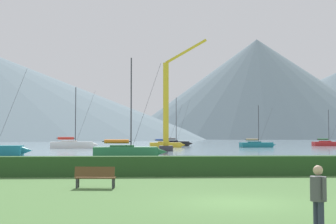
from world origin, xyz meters
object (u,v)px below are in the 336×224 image
(sailboat_slip_4, at_px, (126,151))
(person_standing_walker, at_px, (318,196))
(sailboat_slip_3, at_px, (166,144))
(sailboat_slip_8, at_px, (257,144))
(sailboat_slip_7, at_px, (72,144))
(park_bench_near_path, at_px, (95,176))
(dock_crane, at_px, (167,112))
(sailboat_slip_6, at_px, (327,143))
(sailboat_slip_5, at_px, (174,143))

(sailboat_slip_4, xyz_separation_m, person_standing_walker, (5.73, -40.77, 0.30))
(sailboat_slip_3, bearing_deg, sailboat_slip_8, -5.07)
(sailboat_slip_7, bearing_deg, sailboat_slip_8, -0.74)
(sailboat_slip_8, bearing_deg, sailboat_slip_4, -126.86)
(park_bench_near_path, xyz_separation_m, dock_crane, (5.72, 49.20, 5.33))
(sailboat_slip_6, height_order, person_standing_walker, sailboat_slip_6)
(sailboat_slip_4, distance_m, park_bench_near_path, 30.16)
(person_standing_walker, bearing_deg, sailboat_slip_5, 76.07)
(sailboat_slip_5, xyz_separation_m, sailboat_slip_6, (33.73, -2.63, -0.07))
(sailboat_slip_5, bearing_deg, park_bench_near_path, -100.03)
(sailboat_slip_6, bearing_deg, sailboat_slip_4, -129.48)
(sailboat_slip_3, distance_m, sailboat_slip_4, 41.33)
(sailboat_slip_5, distance_m, sailboat_slip_6, 33.83)
(sailboat_slip_5, xyz_separation_m, dock_crane, (-3.30, -34.71, 5.21))
(sailboat_slip_4, height_order, sailboat_slip_5, sailboat_slip_5)
(sailboat_slip_4, distance_m, person_standing_walker, 41.18)
(sailboat_slip_5, relative_size, sailboat_slip_6, 1.35)
(sailboat_slip_8, height_order, park_bench_near_path, sailboat_slip_8)
(sailboat_slip_5, bearing_deg, person_standing_walker, -95.70)
(sailboat_slip_4, relative_size, sailboat_slip_7, 0.97)
(sailboat_slip_4, height_order, park_bench_near_path, sailboat_slip_4)
(sailboat_slip_5, xyz_separation_m, park_bench_near_path, (-9.01, -83.92, -0.11))
(sailboat_slip_3, bearing_deg, sailboat_slip_4, -100.88)
(sailboat_slip_5, relative_size, park_bench_near_path, 5.99)
(sailboat_slip_3, xyz_separation_m, sailboat_slip_5, (2.48, 12.89, 0.06))
(dock_crane, bearing_deg, sailboat_slip_8, 48.47)
(sailboat_slip_3, height_order, dock_crane, dock_crane)
(person_standing_walker, bearing_deg, sailboat_slip_4, 85.87)
(sailboat_slip_5, bearing_deg, sailboat_slip_7, -140.00)
(sailboat_slip_7, height_order, sailboat_slip_8, sailboat_slip_7)
(sailboat_slip_6, xyz_separation_m, dock_crane, (-37.02, -32.09, 5.28))
(sailboat_slip_7, distance_m, dock_crane, 23.32)
(park_bench_near_path, bearing_deg, sailboat_slip_7, 105.65)
(sailboat_slip_4, height_order, dock_crane, dock_crane)
(sailboat_slip_7, bearing_deg, sailboat_slip_3, 10.23)
(person_standing_walker, bearing_deg, sailboat_slip_6, 56.10)
(sailboat_slip_8, bearing_deg, sailboat_slip_6, 25.16)
(sailboat_slip_7, relative_size, dock_crane, 0.65)
(sailboat_slip_4, relative_size, sailboat_slip_8, 1.31)
(sailboat_slip_3, bearing_deg, sailboat_slip_5, 76.87)
(sailboat_slip_3, distance_m, sailboat_slip_5, 13.13)
(sailboat_slip_7, xyz_separation_m, person_standing_walker, (16.72, -75.58, 0.25))
(sailboat_slip_8, xyz_separation_m, park_bench_near_path, (-24.26, -70.14, -0.06))
(sailboat_slip_4, distance_m, sailboat_slip_7, 36.50)
(sailboat_slip_3, xyz_separation_m, sailboat_slip_7, (-17.20, -6.05, 0.14))
(sailboat_slip_5, relative_size, dock_crane, 0.64)
(sailboat_slip_5, distance_m, sailboat_slip_7, 27.32)
(sailboat_slip_4, xyz_separation_m, sailboat_slip_7, (-10.99, 34.81, 0.05))
(sailboat_slip_8, height_order, person_standing_walker, sailboat_slip_8)
(sailboat_slip_3, xyz_separation_m, sailboat_slip_8, (17.73, -0.88, 0.01))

